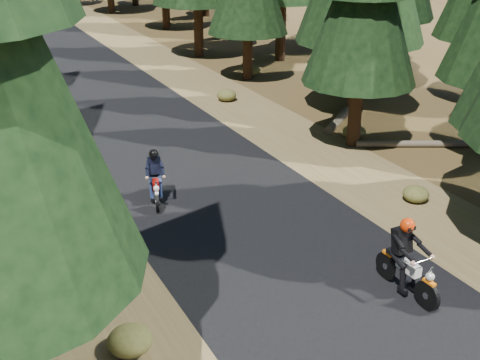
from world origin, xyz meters
name	(u,v)px	position (x,y,z in m)	size (l,w,h in m)	color
ground	(268,242)	(0.00, 0.00, 0.00)	(120.00, 120.00, 0.00)	#473619
road	(189,171)	(0.00, 5.00, 0.01)	(6.00, 100.00, 0.01)	black
shoulder_l	(42,201)	(-4.60, 5.00, 0.00)	(3.20, 100.00, 0.01)	brown
shoulder_r	(310,147)	(4.60, 5.00, 0.00)	(3.20, 100.00, 0.01)	brown
log_near	(349,109)	(8.19, 7.55, 0.16)	(0.32, 0.32, 5.88)	#4C4233
log_far	(418,144)	(7.96, 3.23, 0.12)	(0.24, 0.24, 4.36)	#4C4233
understory_shrubs	(182,145)	(0.42, 6.63, 0.26)	(14.71, 27.39, 0.56)	#474C1E
rider_lead	(408,270)	(1.54, -3.31, 0.59)	(0.59, 1.96, 1.75)	silver
rider_follow	(156,186)	(-1.70, 3.37, 0.52)	(1.03, 1.82, 1.55)	maroon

